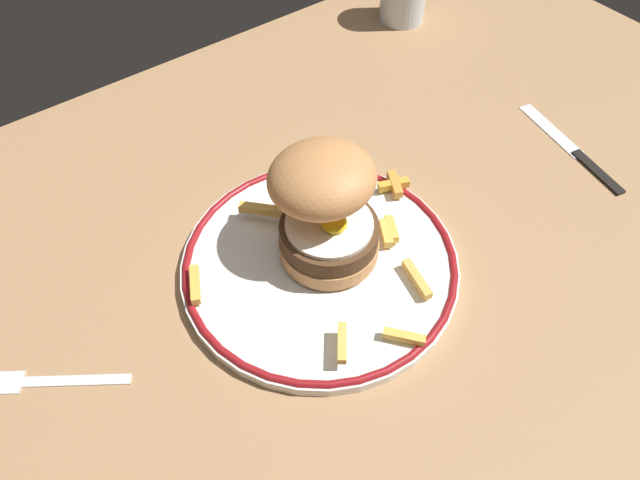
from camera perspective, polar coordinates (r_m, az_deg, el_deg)
The scene contains 6 objects.
ground_plane at distance 59.67cm, azimuth -0.85°, elevation -7.82°, with size 144.31×92.79×4.00cm, color #9F774F.
dinner_plate at distance 60.17cm, azimuth 0.00°, elevation -2.26°, with size 28.70×28.70×1.60cm.
burger at distance 56.36cm, azimuth 0.49°, elevation 3.55°, with size 13.44×13.92×11.99cm.
fries_pile at distance 60.38cm, azimuth 2.87°, elevation 0.06°, with size 27.84×24.17×1.84cm.
fork at distance 59.50cm, azimuth -25.31°, elevation -12.41°, with size 12.57×9.42×0.36cm.
knife at distance 78.94cm, azimuth 24.00°, elevation 7.79°, with size 5.17×17.92×0.70cm.
Camera 1 is at (-17.89, -25.19, 49.06)cm, focal length 32.60 mm.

